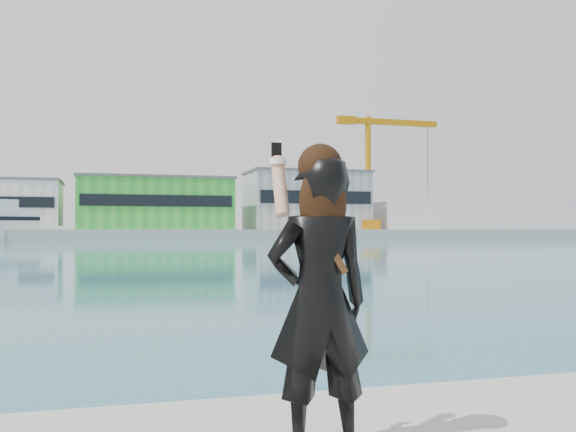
% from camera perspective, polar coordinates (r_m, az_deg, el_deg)
% --- Properties ---
extents(far_quay, '(320.00, 40.00, 2.00)m').
position_cam_1_polar(far_quay, '(134.07, -15.23, -1.58)').
color(far_quay, '#9E9E99').
rests_on(far_quay, ground).
extents(warehouse_green, '(30.60, 16.36, 10.50)m').
position_cam_1_polar(warehouse_green, '(132.46, -11.74, 1.10)').
color(warehouse_green, green).
rests_on(warehouse_green, far_quay).
extents(warehouse_grey_right, '(25.50, 15.35, 12.50)m').
position_cam_1_polar(warehouse_grey_right, '(138.45, 1.60, 1.40)').
color(warehouse_grey_right, gray).
rests_on(warehouse_grey_right, far_quay).
extents(ancillary_shed, '(12.00, 10.00, 6.00)m').
position_cam_1_polar(ancillary_shed, '(144.63, 10.18, 0.02)').
color(ancillary_shed, silver).
rests_on(ancillary_shed, far_quay).
extents(dock_crane, '(23.00, 4.00, 24.00)m').
position_cam_1_polar(dock_crane, '(137.90, 7.60, 4.25)').
color(dock_crane, orange).
rests_on(dock_crane, far_quay).
extents(flagpole_right, '(1.28, 0.16, 8.00)m').
position_cam_1_polar(flagpole_right, '(127.29, -5.18, 0.85)').
color(flagpole_right, silver).
rests_on(flagpole_right, far_quay).
extents(motor_yacht, '(20.29, 13.20, 9.24)m').
position_cam_1_polar(motor_yacht, '(118.14, -23.87, -0.82)').
color(motor_yacht, white).
rests_on(motor_yacht, ground).
extents(buoy_near, '(0.50, 0.50, 0.50)m').
position_cam_1_polar(buoy_near, '(76.54, 3.85, -2.74)').
color(buoy_near, yellow).
rests_on(buoy_near, ground).
extents(woman, '(0.66, 0.44, 1.89)m').
position_cam_1_polar(woman, '(3.93, 2.78, -6.84)').
color(woman, black).
rests_on(woman, near_quay).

